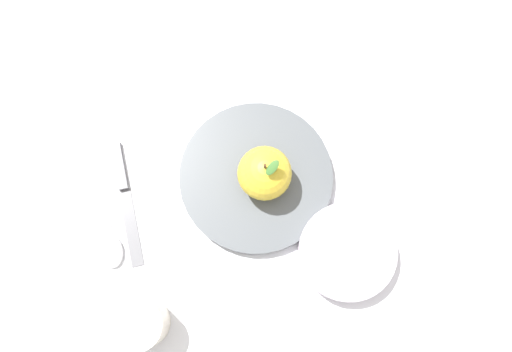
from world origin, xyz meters
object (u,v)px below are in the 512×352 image
apple (265,173)px  knife (124,192)px  dinner_plate (256,177)px  side_bowl (347,252)px  spoon (110,241)px  cup (141,324)px

apple → knife: size_ratio=0.53×
dinner_plate → apple: apple is taller
dinner_plate → side_bowl: (0.16, -0.07, 0.01)m
side_bowl → dinner_plate: bearing=155.3°
apple → spoon: (-0.19, -0.15, -0.05)m
knife → apple: bearing=20.4°
dinner_plate → cup: size_ratio=3.19×
dinner_plate → knife: 0.20m
side_bowl → knife: side_bowl is taller
side_bowl → apple: bearing=153.5°
apple → side_bowl: (0.14, -0.07, -0.04)m
cup → knife: cup is taller
dinner_plate → apple: size_ratio=2.46×
apple → side_bowl: bearing=-26.5°
dinner_plate → knife: (-0.18, -0.07, -0.01)m
spoon → cup: bearing=-47.7°
apple → side_bowl: size_ratio=0.66×
side_bowl → knife: 0.34m
dinner_plate → cup: 0.26m
dinner_plate → side_bowl: bearing=-24.7°
knife → spoon: (0.00, -0.08, 0.00)m
dinner_plate → apple: 0.05m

